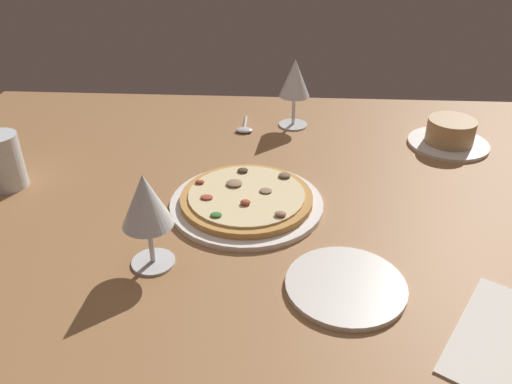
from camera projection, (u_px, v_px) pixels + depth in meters
dining_table at (265, 216)px, 92.40cm from camera, size 150.00×110.00×4.00cm
pizza_main at (247, 201)px, 90.85cm from camera, size 27.22×27.22×3.39cm
ramekin_on_saucer at (450, 135)px, 111.56cm from camera, size 17.26×17.26×6.04cm
wine_glass_far at (146, 203)px, 72.22cm from camera, size 7.53×7.53×15.34cm
wine_glass_near at (295, 80)px, 116.33cm from camera, size 7.08×7.08×15.93cm
water_glass at (4, 164)px, 95.37cm from camera, size 6.98×6.98×10.48cm
side_plate at (346, 286)px, 72.67cm from camera, size 17.21×17.21×0.90cm
paper_menu at (505, 339)px, 64.54cm from camera, size 20.56×23.42×0.30cm
spoon at (244, 128)px, 119.55cm from camera, size 4.04×9.66×1.00cm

